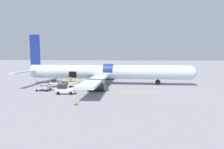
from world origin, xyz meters
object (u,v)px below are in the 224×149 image
Objects in this scene: ground_crew_loader_b at (67,82)px; baggage_tug_mid at (64,90)px; ground_crew_supervisor at (79,85)px; suitcase_on_tarmac_upright at (86,86)px; baggage_cart_queued at (44,88)px; ground_crew_loader_a at (88,84)px; ground_crew_driver at (60,84)px; ground_crew_helper at (71,81)px; baggage_tug_lead at (54,83)px; baggage_cart_loading at (76,85)px; airplane at (106,72)px.

baggage_tug_mid is at bearing -73.16° from ground_crew_loader_b.
suitcase_on_tarmac_upright is at bearing 73.91° from ground_crew_supervisor.
baggage_cart_queued is at bearing -111.38° from ground_crew_loader_b.
ground_crew_loader_a is 5.81m from ground_crew_driver.
ground_crew_helper is at bearing 144.07° from ground_crew_loader_a.
baggage_tug_lead is 0.89× the size of baggage_tug_mid.
baggage_tug_mid is 2.07× the size of ground_crew_loader_b.
baggage_cart_queued is 2.15× the size of ground_crew_loader_b.
ground_crew_supervisor reaches higher than ground_crew_helper.
baggage_cart_loading is at bearing 159.83° from ground_crew_loader_a.
ground_crew_loader_a is at bearing -116.11° from airplane.
ground_crew_supervisor is at bearing -57.01° from ground_crew_helper.
ground_crew_loader_a is 5.98m from ground_crew_loader_b.
airplane is at bearing 61.20° from ground_crew_supervisor.
suitcase_on_tarmac_upright is at bearing -35.19° from ground_crew_helper.
ground_crew_driver is (1.93, 3.19, 0.35)m from baggage_cart_queued.
ground_crew_helper reaches higher than baggage_tug_mid.
baggage_cart_loading is 3.47m from ground_crew_supervisor.
baggage_tug_lead reaches higher than baggage_cart_queued.
ground_crew_helper is 2.21× the size of suitcase_on_tarmac_upright.
baggage_cart_queued reaches higher than baggage_cart_loading.
ground_crew_helper is at bearing 102.98° from baggage_tug_mid.
baggage_cart_queued is at bearing -156.24° from ground_crew_loader_a.
baggage_tug_lead is at bearing 125.41° from baggage_tug_mid.
ground_crew_loader_a is at bearing -20.17° from baggage_cart_loading.
ground_crew_supervisor is 6.58m from ground_crew_helper.
baggage_cart_loading is 1.11× the size of baggage_cart_queued.
ground_crew_loader_b is at bearing -112.00° from ground_crew_helper.
airplane is at bearing 40.86° from baggage_cart_queued.
baggage_cart_loading is at bearing -4.54° from baggage_tug_lead.
baggage_cart_loading is 2.15× the size of ground_crew_helper.
airplane is 8.92m from ground_crew_loader_b.
ground_crew_driver is (-0.44, -2.85, -0.03)m from ground_crew_loader_b.
airplane reaches higher than baggage_tug_lead.
airplane reaches higher than ground_crew_driver.
ground_crew_supervisor reaches higher than baggage_tug_mid.
baggage_cart_loading is 2.12× the size of ground_crew_supervisor.
baggage_tug_lead is at bearing 152.76° from ground_crew_supervisor.
baggage_tug_mid is 6.79m from suitcase_on_tarmac_upright.
ground_crew_supervisor is at bearing 13.22° from baggage_cart_queued.
baggage_tug_mid is 0.96× the size of baggage_cart_queued.
ground_crew_supervisor reaches higher than ground_crew_driver.
airplane reaches higher than ground_crew_loader_a.
baggage_cart_loading is at bearing 91.80° from baggage_tug_mid.
ground_crew_loader_a is (2.79, 5.87, 0.14)m from baggage_tug_mid.
baggage_cart_queued is (-4.72, -4.51, 0.03)m from baggage_cart_loading.
airplane is 8.24m from ground_crew_helper.
airplane reaches higher than baggage_cart_loading.
ground_crew_loader_b is 1.98× the size of suitcase_on_tarmac_upright.
ground_crew_helper is at bearing 122.99° from ground_crew_supervisor.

